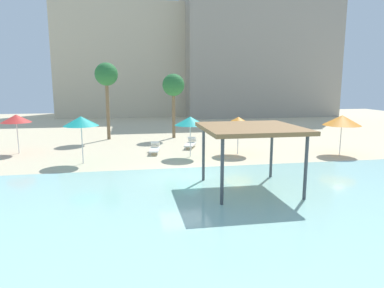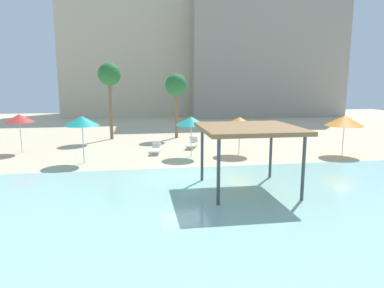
% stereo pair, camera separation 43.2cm
% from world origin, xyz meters
% --- Properties ---
extents(ground_plane, '(80.00, 80.00, 0.00)m').
position_xyz_m(ground_plane, '(0.00, 0.00, 0.00)').
color(ground_plane, beige).
extents(lagoon_water, '(44.00, 13.50, 0.04)m').
position_xyz_m(lagoon_water, '(0.00, -5.25, 0.02)').
color(lagoon_water, '#99D1C6').
rests_on(lagoon_water, ground).
extents(shade_pavilion, '(4.21, 4.21, 2.90)m').
position_xyz_m(shade_pavilion, '(2.52, -2.89, 2.71)').
color(shade_pavilion, '#42474C').
rests_on(shade_pavilion, ground).
extents(beach_umbrella_orange_0, '(2.23, 2.23, 2.52)m').
position_xyz_m(beach_umbrella_orange_0, '(4.42, 4.87, 2.21)').
color(beach_umbrella_orange_0, silver).
rests_on(beach_umbrella_orange_0, ground).
extents(beach_umbrella_teal_1, '(2.06, 2.06, 2.84)m').
position_xyz_m(beach_umbrella_teal_1, '(-5.56, 3.78, 2.55)').
color(beach_umbrella_teal_1, silver).
rests_on(beach_umbrella_teal_1, ground).
extents(beach_umbrella_orange_2, '(2.46, 2.46, 2.64)m').
position_xyz_m(beach_umbrella_orange_2, '(11.19, 3.57, 2.30)').
color(beach_umbrella_orange_2, silver).
rests_on(beach_umbrella_orange_2, ground).
extents(beach_umbrella_teal_3, '(2.02, 2.02, 2.63)m').
position_xyz_m(beach_umbrella_teal_3, '(1.10, 4.57, 2.35)').
color(beach_umbrella_teal_3, silver).
rests_on(beach_umbrella_teal_3, ground).
extents(beach_umbrella_red_4, '(1.96, 1.96, 2.66)m').
position_xyz_m(beach_umbrella_red_4, '(-10.28, 7.67, 2.39)').
color(beach_umbrella_red_4, silver).
rests_on(beach_umbrella_red_4, ground).
extents(lounge_chair_0, '(0.88, 1.96, 0.74)m').
position_xyz_m(lounge_chair_0, '(-1.11, 6.18, 0.33)').
color(lounge_chair_0, white).
rests_on(lounge_chair_0, ground).
extents(lounge_chair_1, '(1.23, 1.99, 0.74)m').
position_xyz_m(lounge_chair_1, '(1.67, 7.73, 0.33)').
color(lounge_chair_1, white).
rests_on(lounge_chair_1, ground).
extents(palm_tree_0, '(1.90, 1.90, 6.41)m').
position_xyz_m(palm_tree_0, '(-4.55, 12.72, 5.30)').
color(palm_tree_0, brown).
rests_on(palm_tree_0, ground).
extents(palm_tree_1, '(1.90, 1.90, 5.53)m').
position_xyz_m(palm_tree_1, '(1.02, 12.59, 4.46)').
color(palm_tree_1, brown).
rests_on(palm_tree_1, ground).
extents(hotel_block_0, '(18.00, 10.82, 15.51)m').
position_xyz_m(hotel_block_0, '(-3.60, 36.41, 7.76)').
color(hotel_block_0, beige).
rests_on(hotel_block_0, ground).
extents(hotel_block_1, '(21.42, 10.24, 19.53)m').
position_xyz_m(hotel_block_1, '(15.71, 32.35, 9.77)').
color(hotel_block_1, '#9E9384').
rests_on(hotel_block_1, ground).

